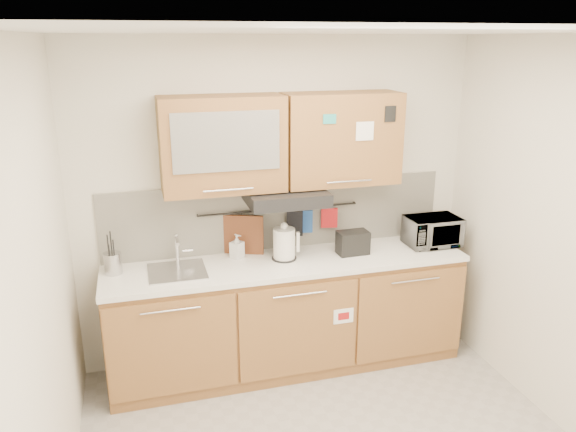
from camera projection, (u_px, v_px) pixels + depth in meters
ceiling at (354, 31)px, 2.76m from camera, size 3.20×3.20×0.00m
wall_back at (278, 203)px, 4.52m from camera, size 3.20×0.00×3.20m
wall_left at (39, 310)px, 2.74m from camera, size 0.00×3.00×3.00m
base_cabinet at (288, 320)px, 4.51m from camera, size 2.80×0.64×0.88m
countertop at (288, 263)px, 4.36m from camera, size 2.82×0.62×0.04m
backsplash at (278, 215)px, 4.54m from camera, size 2.80×0.02×0.56m
upper_cabinets at (283, 141)px, 4.20m from camera, size 1.82×0.37×0.70m
range_hood at (286, 197)px, 4.26m from camera, size 0.60×0.46×0.10m
sink at (177, 271)px, 4.15m from camera, size 0.42×0.40×0.26m
utensil_rail at (279, 209)px, 4.49m from camera, size 1.30×0.02×0.02m
utensil_crock at (113, 263)px, 4.09m from camera, size 0.16×0.16×0.32m
kettle at (284, 244)px, 4.35m from camera, size 0.22×0.19×0.30m
toaster at (353, 242)px, 4.47m from camera, size 0.25×0.15×0.19m
microwave at (432, 231)px, 4.66m from camera, size 0.43×0.30×0.24m
soap_bottle at (237, 246)px, 4.38m from camera, size 0.12×0.12×0.19m
cutting_board at (243, 240)px, 4.47m from camera, size 0.32×0.15×0.42m
oven_mitt at (306, 221)px, 4.57m from camera, size 0.12×0.05×0.19m
dark_pouch at (295, 223)px, 4.55m from camera, size 0.14×0.08×0.21m
pot_holder at (329, 218)px, 4.62m from camera, size 0.14×0.05×0.17m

